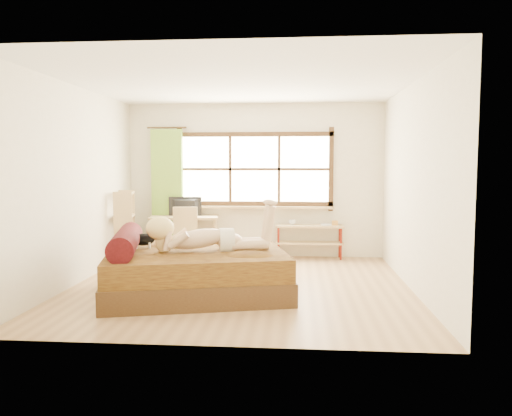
# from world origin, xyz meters

# --- Properties ---
(floor) EXTENTS (4.50, 4.50, 0.00)m
(floor) POSITION_xyz_m (0.00, 0.00, 0.00)
(floor) COLOR #9E754C
(floor) RESTS_ON ground
(ceiling) EXTENTS (4.50, 4.50, 0.00)m
(ceiling) POSITION_xyz_m (0.00, 0.00, 2.70)
(ceiling) COLOR white
(ceiling) RESTS_ON wall_back
(wall_back) EXTENTS (4.50, 0.00, 4.50)m
(wall_back) POSITION_xyz_m (0.00, 2.25, 1.35)
(wall_back) COLOR silver
(wall_back) RESTS_ON floor
(wall_front) EXTENTS (4.50, 0.00, 4.50)m
(wall_front) POSITION_xyz_m (0.00, -2.25, 1.35)
(wall_front) COLOR silver
(wall_front) RESTS_ON floor
(wall_left) EXTENTS (0.00, 4.50, 4.50)m
(wall_left) POSITION_xyz_m (-2.25, 0.00, 1.35)
(wall_left) COLOR silver
(wall_left) RESTS_ON floor
(wall_right) EXTENTS (0.00, 4.50, 4.50)m
(wall_right) POSITION_xyz_m (2.25, 0.00, 1.35)
(wall_right) COLOR silver
(wall_right) RESTS_ON floor
(window) EXTENTS (2.80, 0.16, 1.46)m
(window) POSITION_xyz_m (0.00, 2.22, 1.51)
(window) COLOR #FFEDBF
(window) RESTS_ON wall_back
(curtain) EXTENTS (0.55, 0.10, 2.20)m
(curtain) POSITION_xyz_m (-1.55, 2.13, 1.15)
(curtain) COLOR #528A25
(curtain) RESTS_ON wall_back
(bed) EXTENTS (2.58, 2.25, 0.84)m
(bed) POSITION_xyz_m (-0.57, -0.43, 0.30)
(bed) COLOR #341B0F
(bed) RESTS_ON floor
(woman) EXTENTS (1.61, 0.81, 0.66)m
(woman) POSITION_xyz_m (-0.36, -0.47, 0.89)
(woman) COLOR #D1AA87
(woman) RESTS_ON bed
(kitten) EXTENTS (0.35, 0.21, 0.27)m
(kitten) POSITION_xyz_m (-1.23, -0.32, 0.69)
(kitten) COLOR black
(kitten) RESTS_ON bed
(desk) EXTENTS (1.23, 0.68, 0.73)m
(desk) POSITION_xyz_m (-1.21, 1.95, 0.64)
(desk) COLOR tan
(desk) RESTS_ON floor
(monitor) EXTENTS (0.58, 0.15, 0.33)m
(monitor) POSITION_xyz_m (-1.21, 2.00, 0.90)
(monitor) COLOR black
(monitor) RESTS_ON desk
(chair) EXTENTS (0.46, 0.46, 0.92)m
(chair) POSITION_xyz_m (-1.12, 1.58, 0.51)
(chair) COLOR tan
(chair) RESTS_ON floor
(pipe_shelf) EXTENTS (1.17, 0.31, 0.66)m
(pipe_shelf) POSITION_xyz_m (0.98, 2.07, 0.43)
(pipe_shelf) COLOR tan
(pipe_shelf) RESTS_ON floor
(cup) EXTENTS (0.11, 0.11, 0.09)m
(cup) POSITION_xyz_m (0.67, 2.07, 0.63)
(cup) COLOR gray
(cup) RESTS_ON pipe_shelf
(book) EXTENTS (0.18, 0.24, 0.02)m
(book) POSITION_xyz_m (1.17, 2.07, 0.59)
(book) COLOR gray
(book) RESTS_ON pipe_shelf
(bookshelf) EXTENTS (0.41, 0.57, 1.19)m
(bookshelf) POSITION_xyz_m (-2.08, 1.39, 0.61)
(bookshelf) COLOR tan
(bookshelf) RESTS_ON floor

